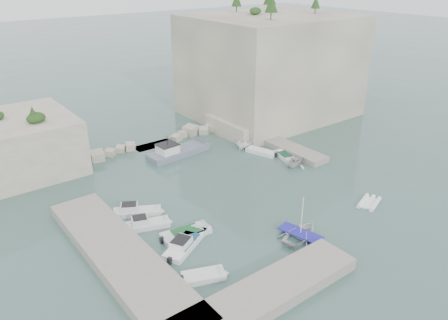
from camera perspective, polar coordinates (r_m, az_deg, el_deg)
ground at (r=49.99m, az=4.19°, el=-5.39°), size 400.00×400.00×0.00m
cliff_east at (r=77.69m, az=6.05°, el=12.10°), size 26.00×22.00×17.00m
cliff_terrace at (r=69.66m, az=2.54°, el=4.57°), size 8.00×10.00×2.50m
outcrop_west at (r=61.74m, az=-26.38°, el=1.57°), size 16.00×14.00×7.00m
quay_west at (r=41.31m, az=-13.29°, el=-12.22°), size 5.00×24.00×1.10m
quay_south at (r=36.59m, az=5.33°, el=-17.10°), size 18.00×4.00×1.10m
ledge_east at (r=64.76m, az=7.38°, el=2.03°), size 3.00×16.00×0.80m
breakwater at (r=65.67m, az=-9.20°, el=2.51°), size 28.00×3.00×1.40m
motorboat_a at (r=48.37m, az=-11.27°, el=-6.94°), size 5.71×4.23×1.40m
motorboat_b at (r=45.98m, az=-10.00°, el=-8.61°), size 5.32×3.20×1.40m
motorboat_c at (r=44.18m, az=-4.99°, el=-9.79°), size 5.64×2.65×0.70m
motorboat_d at (r=42.71m, az=-5.03°, el=-11.13°), size 6.41×4.67×1.40m
motorboat_e at (r=38.82m, az=-2.68°, el=-15.22°), size 4.38×3.04×0.70m
rowboat at (r=44.43m, az=9.92°, el=-9.89°), size 5.50×4.47×1.00m
inflatable_dinghy at (r=51.95m, az=18.39°, el=-5.46°), size 4.02×2.88×0.44m
tender_east_a at (r=59.01m, az=9.14°, el=-0.79°), size 3.78×3.35×1.84m
tender_east_b at (r=61.28m, az=7.91°, el=0.26°), size 2.42×4.47×0.70m
tender_east_c at (r=62.35m, az=4.89°, el=0.85°), size 2.98×5.11×0.70m
tender_east_d at (r=64.48m, az=2.94°, el=1.72°), size 4.58×2.82×1.66m
work_boat at (r=62.10m, az=-5.92°, el=0.70°), size 10.17×3.63×2.20m
rowboat_mast at (r=43.04m, az=10.16°, el=-7.01°), size 0.10×0.10×4.20m
vegetation at (r=73.93m, az=2.49°, el=18.99°), size 53.48×13.88×13.40m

